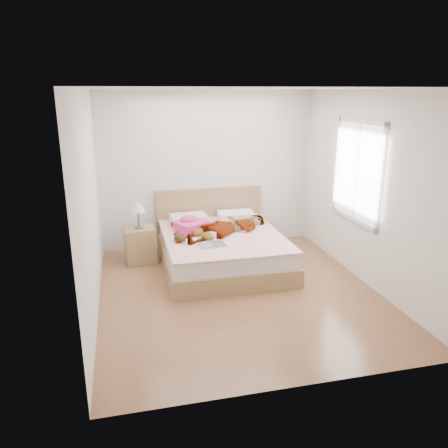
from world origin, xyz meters
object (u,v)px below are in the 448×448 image
(bed, at_px, (221,247))
(coffee_mug, at_px, (213,235))
(woman, at_px, (226,225))
(towel, at_px, (191,225))
(nightstand, at_px, (140,242))
(phone, at_px, (189,217))
(plush_toy, at_px, (179,237))
(magazine, at_px, (212,245))

(bed, bearing_deg, coffee_mug, -123.44)
(woman, relative_size, towel, 2.82)
(woman, bearing_deg, nightstand, -131.67)
(bed, bearing_deg, nightstand, 162.62)
(coffee_mug, bearing_deg, nightstand, 147.97)
(woman, relative_size, phone, 18.67)
(phone, bearing_deg, nightstand, 156.99)
(bed, distance_m, towel, 0.58)
(woman, distance_m, phone, 0.64)
(phone, height_order, bed, bed)
(towel, height_order, plush_toy, towel)
(towel, bearing_deg, woman, -19.03)
(towel, relative_size, magazine, 1.32)
(towel, distance_m, coffee_mug, 0.53)
(towel, height_order, coffee_mug, towel)
(towel, distance_m, plush_toy, 0.54)
(magazine, bearing_deg, nightstand, 136.41)
(plush_toy, distance_m, nightstand, 0.88)
(plush_toy, bearing_deg, nightstand, 128.90)
(phone, bearing_deg, woman, -64.96)
(bed, relative_size, coffee_mug, 14.82)
(plush_toy, xyz_separation_m, nightstand, (-0.53, 0.66, -0.26))
(coffee_mug, bearing_deg, woman, 48.79)
(towel, bearing_deg, nightstand, 167.10)
(bed, xyz_separation_m, towel, (-0.43, 0.20, 0.33))
(nightstand, bearing_deg, woman, -15.37)
(phone, distance_m, towel, 0.23)
(phone, distance_m, plush_toy, 0.76)
(phone, xyz_separation_m, magazine, (0.16, -0.95, -0.15))
(woman, height_order, phone, woman)
(towel, height_order, nightstand, nightstand)
(towel, bearing_deg, bed, -24.95)
(bed, relative_size, nightstand, 2.14)
(phone, bearing_deg, coffee_mug, -96.89)
(woman, distance_m, towel, 0.54)
(woman, xyz_separation_m, towel, (-0.51, 0.18, -0.01))
(woman, relative_size, plush_toy, 6.20)
(phone, relative_size, coffee_mug, 0.61)
(woman, xyz_separation_m, phone, (-0.50, 0.40, 0.05))
(magazine, distance_m, coffee_mug, 0.28)
(woman, bearing_deg, bed, -99.09)
(magazine, bearing_deg, woman, 58.72)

